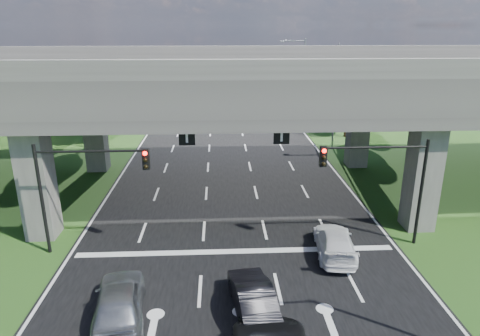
{
  "coord_description": "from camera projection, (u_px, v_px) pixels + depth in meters",
  "views": [
    {
      "loc": [
        -0.81,
        -16.87,
        11.58
      ],
      "look_at": [
        0.49,
        8.99,
        2.93
      ],
      "focal_mm": 32.0,
      "sensor_mm": 36.0,
      "label": 1
    }
  ],
  "objects": [
    {
      "name": "car_white",
      "position": [
        335.0,
        242.0,
        22.55
      ],
      "size": [
        2.45,
        4.89,
        1.36
      ],
      "primitive_type": "imported",
      "rotation": [
        0.0,
        0.0,
        3.02
      ],
      "color": "white",
      "rests_on": "road"
    },
    {
      "name": "streetlight_beyond",
      "position": [
        301.0,
        71.0,
        56.2
      ],
      "size": [
        3.38,
        0.25,
        10.0
      ],
      "color": "gray",
      "rests_on": "ground"
    },
    {
      "name": "ground",
      "position": [
        239.0,
        290.0,
        19.69
      ],
      "size": [
        160.0,
        160.0,
        0.0
      ],
      "primitive_type": "plane",
      "color": "#294B18",
      "rests_on": "ground"
    },
    {
      "name": "streetlight_far",
      "position": [
        332.0,
        88.0,
        41.05
      ],
      "size": [
        3.38,
        0.25,
        10.0
      ],
      "color": "gray",
      "rests_on": "ground"
    },
    {
      "name": "signal_right",
      "position": [
        384.0,
        173.0,
        22.47
      ],
      "size": [
        5.76,
        0.54,
        6.0
      ],
      "color": "black",
      "rests_on": "ground"
    },
    {
      "name": "warehouse",
      "position": [
        8.0,
        110.0,
        50.96
      ],
      "size": [
        20.0,
        10.0,
        4.0
      ],
      "primitive_type": "cube",
      "color": "#9E9E99",
      "rests_on": "ground"
    },
    {
      "name": "tree_right_near",
      "position": [
        349.0,
        96.0,
        45.41
      ],
      "size": [
        4.2,
        4.2,
        7.28
      ],
      "color": "black",
      "rests_on": "ground"
    },
    {
      "name": "tree_right_far",
      "position": [
        309.0,
        76.0,
        60.41
      ],
      "size": [
        4.5,
        4.5,
        7.8
      ],
      "color": "black",
      "rests_on": "ground"
    },
    {
      "name": "tree_right_mid",
      "position": [
        354.0,
        88.0,
        53.23
      ],
      "size": [
        3.91,
        3.9,
        6.76
      ],
      "color": "black",
      "rests_on": "ground"
    },
    {
      "name": "tree_left_near",
      "position": [
        85.0,
        98.0,
        42.12
      ],
      "size": [
        4.5,
        4.5,
        7.8
      ],
      "color": "black",
      "rests_on": "ground"
    },
    {
      "name": "car_silver",
      "position": [
        119.0,
        302.0,
        17.44
      ],
      "size": [
        2.65,
        5.16,
        1.68
      ],
      "primitive_type": "imported",
      "rotation": [
        0.0,
        0.0,
        3.28
      ],
      "color": "#9B9FA3",
      "rests_on": "road"
    },
    {
      "name": "overpass",
      "position": [
        230.0,
        83.0,
        28.54
      ],
      "size": [
        80.0,
        15.0,
        10.0
      ],
      "color": "#353230",
      "rests_on": "ground"
    },
    {
      "name": "signal_left",
      "position": [
        82.0,
        178.0,
        21.72
      ],
      "size": [
        5.76,
        0.54,
        6.0
      ],
      "color": "black",
      "rests_on": "ground"
    },
    {
      "name": "car_dark",
      "position": [
        252.0,
        296.0,
        17.98
      ],
      "size": [
        2.07,
        4.54,
        1.44
      ],
      "primitive_type": "imported",
      "rotation": [
        0.0,
        0.0,
        3.27
      ],
      "color": "black",
      "rests_on": "road"
    },
    {
      "name": "road",
      "position": [
        232.0,
        204.0,
        29.15
      ],
      "size": [
        18.0,
        120.0,
        0.03
      ],
      "primitive_type": "cube",
      "color": "black",
      "rests_on": "ground"
    },
    {
      "name": "tree_left_far",
      "position": [
        127.0,
        76.0,
        57.22
      ],
      "size": [
        4.8,
        4.8,
        8.32
      ],
      "color": "black",
      "rests_on": "ground"
    },
    {
      "name": "tree_left_mid",
      "position": [
        80.0,
        92.0,
        49.76
      ],
      "size": [
        3.91,
        3.9,
        6.76
      ],
      "color": "black",
      "rests_on": "ground"
    }
  ]
}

